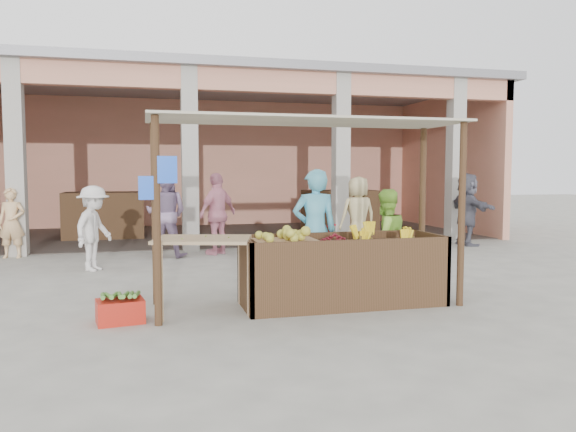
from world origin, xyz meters
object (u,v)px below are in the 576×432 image
object	(u,v)px
fruit_stall	(342,274)
side_table	(203,249)
vendor_green	(385,237)
red_crate	(120,311)
motorcycle	(305,247)
vendor_blue	(315,226)

from	to	relation	value
fruit_stall	side_table	world-z (taller)	side_table
vendor_green	red_crate	bearing A→B (deg)	3.74
motorcycle	side_table	bearing A→B (deg)	124.71
vendor_green	motorcycle	bearing A→B (deg)	-75.29
motorcycle	fruit_stall	bearing A→B (deg)	161.01
side_table	vendor_blue	bearing A→B (deg)	41.50
side_table	motorcycle	size ratio (longest dim) A/B	0.77
vendor_green	fruit_stall	bearing A→B (deg)	27.54
red_crate	vendor_blue	xyz separation A→B (m)	(2.67, 1.10, 0.81)
side_table	vendor_green	xyz separation A→B (m)	(2.73, 0.72, -0.00)
fruit_stall	vendor_green	distance (m)	1.25
fruit_stall	vendor_green	world-z (taller)	vendor_green
red_crate	motorcycle	xyz separation A→B (m)	(2.95, 2.55, 0.31)
red_crate	vendor_blue	size ratio (longest dim) A/B	0.27
fruit_stall	vendor_blue	distance (m)	1.03
fruit_stall	motorcycle	size ratio (longest dim) A/B	1.54
red_crate	vendor_green	world-z (taller)	vendor_green
fruit_stall	vendor_blue	xyz separation A→B (m)	(-0.11, 0.87, 0.54)
side_table	red_crate	size ratio (longest dim) A/B	2.50
vendor_blue	motorcycle	distance (m)	1.56
vendor_blue	vendor_green	distance (m)	1.06
vendor_blue	vendor_green	bearing A→B (deg)	178.22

